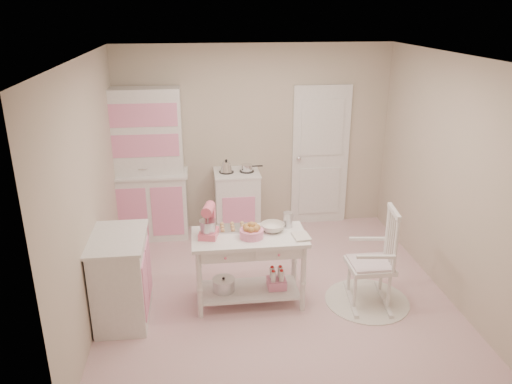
% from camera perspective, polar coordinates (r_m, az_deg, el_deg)
% --- Properties ---
extents(room_shell, '(3.84, 3.84, 2.62)m').
position_cam_1_polar(room_shell, '(5.14, 2.37, 4.61)').
color(room_shell, '#D08288').
rests_on(room_shell, ground).
extents(door, '(0.82, 0.05, 2.04)m').
position_cam_1_polar(door, '(7.27, 7.36, 4.08)').
color(door, silver).
rests_on(door, ground).
extents(hutch, '(1.06, 0.50, 2.08)m').
position_cam_1_polar(hutch, '(6.88, -12.30, 2.99)').
color(hutch, silver).
rests_on(hutch, ground).
extents(stove, '(0.62, 0.57, 0.92)m').
position_cam_1_polar(stove, '(7.01, -2.17, -1.23)').
color(stove, silver).
rests_on(stove, ground).
extents(base_cabinet, '(0.54, 0.84, 0.92)m').
position_cam_1_polar(base_cabinet, '(5.32, -15.12, -9.46)').
color(base_cabinet, silver).
rests_on(base_cabinet, ground).
extents(lace_rug, '(0.92, 0.92, 0.01)m').
position_cam_1_polar(lace_rug, '(5.76, 12.54, -12.02)').
color(lace_rug, white).
rests_on(lace_rug, ground).
extents(rocking_chair, '(0.56, 0.77, 1.10)m').
position_cam_1_polar(rocking_chair, '(5.49, 12.98, -7.22)').
color(rocking_chair, silver).
rests_on(rocking_chair, ground).
extents(work_table, '(1.20, 0.60, 0.80)m').
position_cam_1_polar(work_table, '(5.43, -0.77, -8.78)').
color(work_table, silver).
rests_on(work_table, ground).
extents(stand_mixer, '(0.26, 0.32, 0.34)m').
position_cam_1_polar(stand_mixer, '(5.17, -5.47, -3.39)').
color(stand_mixer, '#F46782').
rests_on(stand_mixer, work_table).
extents(cookie_tray, '(0.34, 0.24, 0.02)m').
position_cam_1_polar(cookie_tray, '(5.39, -2.59, -4.15)').
color(cookie_tray, silver).
rests_on(cookie_tray, work_table).
extents(bread_basket, '(0.25, 0.25, 0.09)m').
position_cam_1_polar(bread_basket, '(5.18, -0.51, -4.74)').
color(bread_basket, pink).
rests_on(bread_basket, work_table).
extents(mixing_bowl, '(0.26, 0.26, 0.08)m').
position_cam_1_polar(mixing_bowl, '(5.33, 1.90, -4.06)').
color(mixing_bowl, silver).
rests_on(mixing_bowl, work_table).
extents(metal_pitcher, '(0.10, 0.10, 0.17)m').
position_cam_1_polar(metal_pitcher, '(5.41, 3.67, -3.18)').
color(metal_pitcher, silver).
rests_on(metal_pitcher, work_table).
extents(recipe_book, '(0.18, 0.24, 0.02)m').
position_cam_1_polar(recipe_book, '(5.19, 4.32, -5.16)').
color(recipe_book, silver).
rests_on(recipe_book, work_table).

